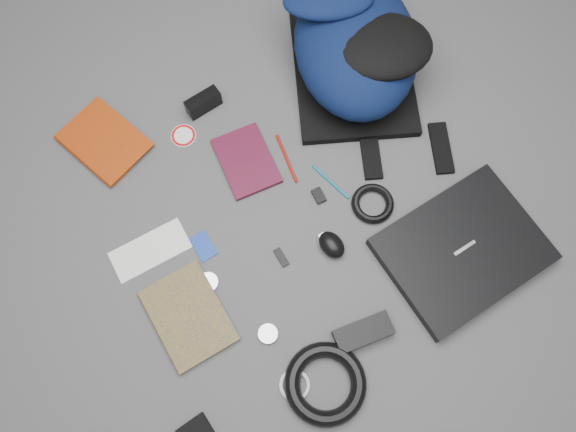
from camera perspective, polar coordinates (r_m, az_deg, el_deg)
name	(u,v)px	position (r m, az deg, el deg)	size (l,w,h in m)	color
ground	(288,218)	(1.53, 0.00, -0.24)	(4.00, 4.00, 0.00)	#4F4F51
backpack	(356,44)	(1.66, 6.88, 16.93)	(0.37, 0.54, 0.22)	black
laptop	(462,250)	(1.56, 17.30, -3.30)	(0.40, 0.31, 0.04)	black
textbook_red	(82,163)	(1.68, -20.19, 5.11)	(0.17, 0.23, 0.03)	#932D08
comic_book	(158,334)	(1.49, -13.07, -11.55)	(0.17, 0.24, 0.02)	gold
envelope	(150,250)	(1.55, -13.83, -3.40)	(0.21, 0.09, 0.00)	white
dvd_case	(246,161)	(1.59, -4.25, 5.59)	(0.14, 0.20, 0.02)	#3F0C1E
compact_camera	(203,103)	(1.66, -8.60, 11.31)	(0.10, 0.04, 0.06)	black
sticker_disc	(183,136)	(1.65, -10.58, 8.03)	(0.07, 0.07, 0.00)	white
pen_teal	(331,182)	(1.57, 4.36, 3.49)	(0.01, 0.01, 0.14)	#0E6C83
pen_red	(287,158)	(1.59, -0.14, 5.89)	(0.01, 0.01, 0.16)	#9D180C
id_badge	(204,246)	(1.53, -8.56, -3.06)	(0.05, 0.08, 0.00)	#1638A9
usb_black	(281,257)	(1.50, -0.69, -4.21)	(0.02, 0.05, 0.01)	black
usb_silver	(326,241)	(1.51, 3.85, -2.52)	(0.02, 0.05, 0.01)	#B0B0B2
key_fob	(319,196)	(1.55, 3.14, 2.08)	(0.03, 0.04, 0.01)	black
mouse	(332,245)	(1.49, 4.46, -2.93)	(0.06, 0.08, 0.04)	black
headphone_left	(208,282)	(1.50, -8.11, -6.70)	(0.05, 0.05, 0.01)	silver
headphone_right	(268,334)	(1.46, -2.05, -11.87)	(0.05, 0.05, 0.01)	#B4B4B6
cable_coil	(373,204)	(1.55, 8.59, 1.26)	(0.12, 0.12, 0.02)	black
power_brick	(363,333)	(1.46, 7.64, -11.66)	(0.15, 0.06, 0.04)	black
power_cord_coil	(325,384)	(1.44, 3.82, -16.63)	(0.20, 0.20, 0.04)	black
white_cable_coil	(295,385)	(1.45, 0.68, -16.80)	(0.08, 0.08, 0.01)	silver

